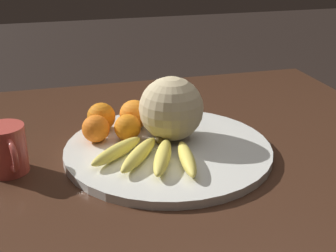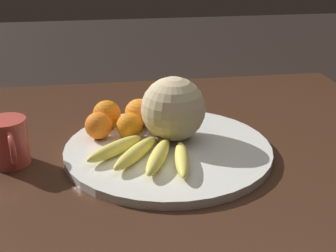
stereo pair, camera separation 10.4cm
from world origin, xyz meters
name	(u,v)px [view 2 (the right image)]	position (x,y,z in m)	size (l,w,h in m)	color
kitchen_table	(176,186)	(0.00, 0.00, 0.66)	(1.22, 1.05, 0.77)	#3D2316
fruit_bowl	(168,149)	(0.02, 0.03, 0.78)	(0.47, 0.47, 0.02)	silver
melon	(173,109)	(0.01, -0.01, 0.86)	(0.15, 0.15, 0.15)	beige
banana_bunch	(147,154)	(0.08, 0.09, 0.80)	(0.23, 0.21, 0.03)	#473819
orange_front_left	(139,113)	(0.08, -0.09, 0.82)	(0.07, 0.07, 0.07)	orange
orange_front_right	(99,126)	(0.18, -0.04, 0.82)	(0.06, 0.06, 0.06)	orange
orange_mid_center	(130,126)	(0.11, -0.03, 0.82)	(0.06, 0.06, 0.06)	orange
orange_back_left	(107,114)	(0.16, -0.10, 0.82)	(0.07, 0.07, 0.07)	orange
produce_tag	(143,147)	(0.08, 0.03, 0.79)	(0.07, 0.03, 0.00)	white
ceramic_mug	(8,142)	(0.37, 0.03, 0.82)	(0.09, 0.12, 0.10)	#B74238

